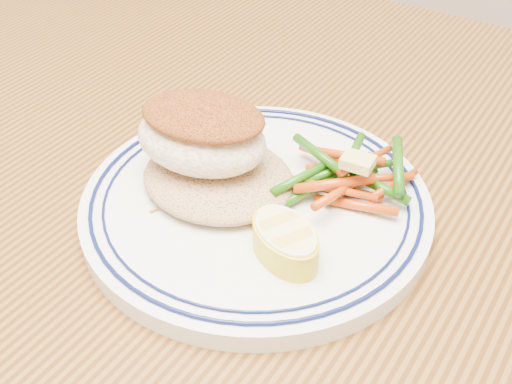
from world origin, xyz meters
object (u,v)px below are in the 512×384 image
object	(u,v)px
plate	(256,203)
lemon_wedge	(285,240)
fish_fillet	(202,133)
vegetable_pile	(349,176)
rice_pilaf	(218,174)
dining_table	(236,303)

from	to	relation	value
plate	lemon_wedge	xyz separation A→B (m)	(0.05, -0.04, 0.02)
fish_fillet	vegetable_pile	world-z (taller)	fish_fillet
rice_pilaf	vegetable_pile	world-z (taller)	vegetable_pile
plate	rice_pilaf	world-z (taller)	rice_pilaf
rice_pilaf	lemon_wedge	xyz separation A→B (m)	(0.08, -0.04, 0.00)
rice_pilaf	fish_fillet	size ratio (longest dim) A/B	1.07
dining_table	fish_fillet	bearing A→B (deg)	161.97
lemon_wedge	dining_table	bearing A→B (deg)	156.51
vegetable_pile	dining_table	bearing A→B (deg)	-137.87
dining_table	plate	world-z (taller)	plate
rice_pilaf	fish_fillet	bearing A→B (deg)	171.73
rice_pilaf	vegetable_pile	distance (m)	0.10
rice_pilaf	vegetable_pile	size ratio (longest dim) A/B	1.15
fish_fillet	vegetable_pile	distance (m)	0.11
lemon_wedge	fish_fillet	bearing A→B (deg)	158.44
plate	lemon_wedge	bearing A→B (deg)	-39.11
rice_pilaf	fish_fillet	distance (m)	0.03
plate	vegetable_pile	size ratio (longest dim) A/B	2.54
fish_fillet	vegetable_pile	size ratio (longest dim) A/B	1.08
rice_pilaf	lemon_wedge	distance (m)	0.09
vegetable_pile	lemon_wedge	distance (m)	0.08
dining_table	fish_fillet	size ratio (longest dim) A/B	13.54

